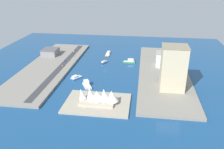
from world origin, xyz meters
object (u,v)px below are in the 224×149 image
Objects in this scene: patrol_launch_navy at (104,62)px; van_white at (74,51)px; ferry_green_doubledeck at (130,61)px; taxi_yellow_cab at (63,65)px; catamaran_blue at (76,77)px; warehouse_low_gray at (50,52)px; traffic_light_waterfront at (74,55)px; barge_flat_brown at (108,54)px; office_block_beige at (173,68)px; opera_landmark at (99,97)px; hotel_broad_white at (161,59)px; ferry_white_commuter at (87,84)px; hatchback_blue at (64,61)px.

van_white reaches higher than patrol_launch_navy.
patrol_launch_navy is 41.85m from ferry_green_doubledeck.
taxi_yellow_cab is at bearing 19.60° from ferry_green_doubledeck.
patrol_launch_navy is at bearing 8.53° from ferry_green_doubledeck.
catamaran_blue is at bearing 129.60° from taxi_yellow_cab.
ferry_green_doubledeck is 0.74× the size of warehouse_low_gray.
van_white is at bearing -74.71° from traffic_light_waterfront.
office_block_beige is at bearing 126.94° from barge_flat_brown.
traffic_light_waterfront is (-8.44, 30.86, 3.39)m from van_white.
barge_flat_brown is at bearing -43.38° from ferry_green_doubledeck.
catamaran_blue is 0.85× the size of ferry_green_doubledeck.
ferry_green_doubledeck is at bearing -100.04° from opera_landmark.
van_white is 32.17m from traffic_light_waterfront.
hotel_broad_white is (-119.86, -58.39, 12.41)m from catamaran_blue.
hotel_broad_white is at bearing 171.43° from traffic_light_waterfront.
ferry_white_commuter reaches higher than taxi_yellow_cab.
ferry_green_doubledeck is 107.56m from ferry_white_commuter.
barge_flat_brown is 85.33m from hatchback_blue.
office_block_beige is 182.16m from hatchback_blue.
warehouse_low_gray is 5.57× the size of taxi_yellow_cab.
warehouse_low_gray reaches higher than ferry_white_commuter.
office_block_beige is 211.22m from van_white.
patrol_launch_navy is at bearing 166.62° from traffic_light_waterfront.
patrol_launch_navy is (-28.69, -67.30, -0.08)m from catamaran_blue.
catamaran_blue is 133.90m from hotel_broad_white.
hatchback_blue is at bearing -24.94° from office_block_beige.
traffic_light_waterfront reaches higher than hatchback_blue.
warehouse_low_gray is 190.54m from opera_landmark.
taxi_yellow_cab is at bearing 129.18° from warehouse_low_gray.
barge_flat_brown is (-28.18, -113.09, -0.32)m from catamaran_blue.
warehouse_low_gray is 5.54× the size of van_white.
warehouse_low_gray is 43.75m from van_white.
ferry_white_commuter is 49.50m from opera_landmark.
van_white is (-35.57, -25.06, -4.51)m from warehouse_low_gray.
catamaran_blue is 0.58× the size of barge_flat_brown.
hotel_broad_white reaches higher than van_white.
office_block_beige is at bearing 141.22° from van_white.
traffic_light_waterfront reaches higher than ferry_green_doubledeck.
barge_flat_brown is 57.65m from ferry_green_doubledeck.
patrol_launch_navy is 101.54m from warehouse_low_gray.
van_white reaches higher than hatchback_blue.
hotel_broad_white is 4.35× the size of van_white.
hatchback_blue is (163.42, -75.99, -26.51)m from office_block_beige.
office_block_beige is (-58.08, 93.39, 28.06)m from ferry_green_doubledeck.
hatchback_blue is 1.01× the size of taxi_yellow_cab.
patrol_launch_navy is 0.44× the size of barge_flat_brown.
ferry_white_commuter is at bearing 112.81° from van_white.
hatchback_blue reaches higher than patrol_launch_navy.
ferry_green_doubledeck is at bearing 174.81° from warehouse_low_gray.
ferry_white_commuter is at bearing 130.22° from warehouse_low_gray.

